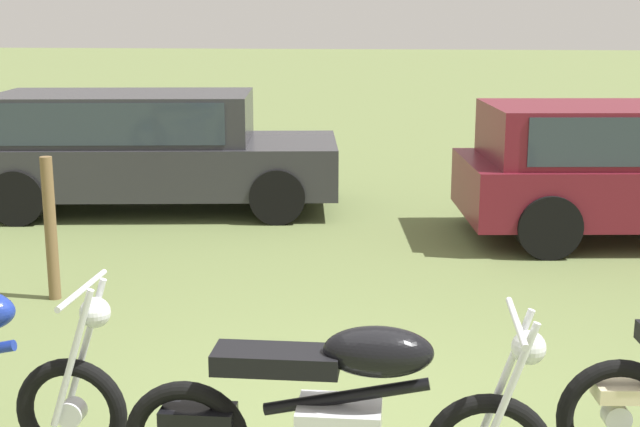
% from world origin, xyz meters
% --- Properties ---
extents(motorcycle_black, '(2.08, 0.64, 1.02)m').
position_xyz_m(motorcycle_black, '(-0.04, -0.38, 0.48)').
color(motorcycle_black, black).
rests_on(motorcycle_black, ground).
extents(car_charcoal, '(4.56, 2.40, 1.43)m').
position_xyz_m(car_charcoal, '(-3.08, 6.13, 0.84)').
color(car_charcoal, '#2D2D33').
rests_on(car_charcoal, ground).
extents(fence_post_wooden, '(0.10, 0.10, 1.22)m').
position_xyz_m(fence_post_wooden, '(-2.74, 2.57, 0.61)').
color(fence_post_wooden, brown).
rests_on(fence_post_wooden, ground).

